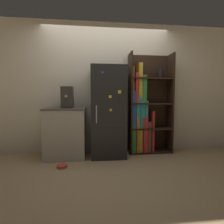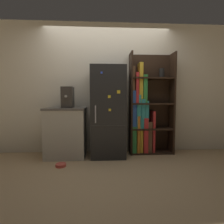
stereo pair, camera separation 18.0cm
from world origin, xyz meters
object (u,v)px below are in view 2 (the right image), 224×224
(bookshelf, at_px, (145,111))
(espresso_machine, at_px, (68,97))
(pet_bowl, at_px, (61,165))
(refrigerator, at_px, (108,112))

(bookshelf, distance_m, espresso_machine, 1.52)
(bookshelf, height_order, pet_bowl, bookshelf)
(espresso_machine, bearing_deg, pet_bowl, -94.23)
(refrigerator, relative_size, espresso_machine, 4.40)
(bookshelf, distance_m, pet_bowl, 1.85)
(pet_bowl, bearing_deg, bookshelf, 23.68)
(refrigerator, height_order, bookshelf, bookshelf)
(espresso_machine, bearing_deg, refrigerator, 2.62)
(refrigerator, relative_size, bookshelf, 0.85)
(refrigerator, xyz_separation_m, pet_bowl, (-0.77, -0.52, -0.81))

